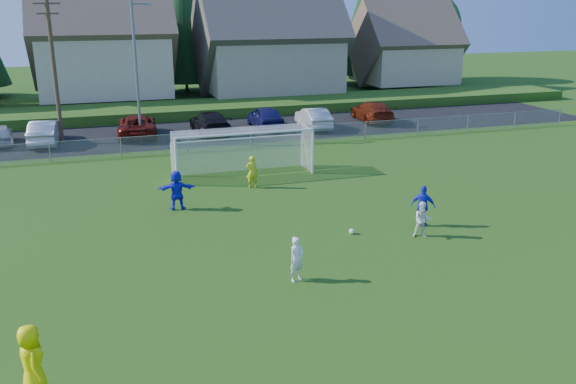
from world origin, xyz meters
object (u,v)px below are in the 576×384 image
car_b (45,132)px  car_f (313,118)px  player_white_a (297,259)px  goalkeeper (252,172)px  car_e (265,117)px  soccer_ball (352,231)px  referee (32,362)px  car_c (137,126)px  player_blue_a (423,206)px  car_g (372,111)px  soccer_goal (242,145)px  player_white_b (423,220)px  player_blue_b (177,190)px  car_d (210,122)px

car_b → car_f: (18.40, -0.59, -0.03)m
player_white_a → goalkeeper: (1.27, 10.76, 0.05)m
car_e → car_f: size_ratio=1.03×
soccer_ball → car_e: size_ratio=0.05×
referee → car_c: size_ratio=0.34×
soccer_ball → player_blue_a: size_ratio=0.13×
player_blue_a → car_g: player_blue_a is taller
player_blue_a → car_f: size_ratio=0.37×
soccer_goal → car_g: bearing=41.3°
player_white_b → car_g: size_ratio=0.28×
player_blue_b → car_d: (4.54, 15.79, -0.13)m
player_blue_a → car_c: bearing=-26.8°
soccer_ball → car_d: (-1.69, 21.02, 0.66)m
player_white_a → soccer_ball: bearing=22.1°
player_white_b → soccer_goal: 12.07m
player_blue_b → car_c: 16.27m
car_g → player_white_b: bearing=74.9°
player_white_a → player_blue_b: 9.01m
car_c → car_g: size_ratio=1.03×
car_b → soccer_goal: soccer_goal is taller
referee → player_blue_a: bearing=-76.5°
player_white_a → car_f: player_white_a is taller
player_blue_a → car_g: 23.00m
goalkeeper → player_blue_b: bearing=27.9°
referee → car_b: referee is taller
car_f → car_b: bearing=0.9°
referee → car_e: 32.19m
soccer_goal → referee: bearing=-118.1°
car_d → soccer_goal: size_ratio=0.71×
player_white_b → player_blue_b: 10.83m
soccer_ball → player_white_a: (-3.47, -3.34, 0.66)m
player_blue_a → player_white_b: bearing=98.3°
player_white_b → player_blue_a: 1.33m
player_white_a → soccer_goal: size_ratio=0.21×
car_f → car_g: car_g is taller
car_c → car_d: car_d is taller
car_b → player_blue_b: bearing=115.9°
car_b → car_f: 18.41m
player_blue_a → car_f: player_blue_a is taller
player_white_b → car_b: car_b is taller
soccer_ball → player_white_b: 2.83m
referee → car_d: size_ratio=0.35×
soccer_ball → referee: referee is taller
player_white_b → car_e: bearing=111.2°
goalkeeper → car_c: bearing=-73.0°
car_b → car_c: 5.93m
car_b → car_e: car_e is taller
player_blue_a → soccer_goal: bearing=-23.6°
player_blue_a → player_blue_b: 10.77m
car_b → soccer_goal: bearing=137.6°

